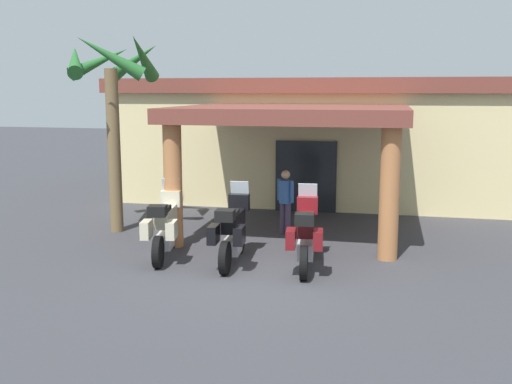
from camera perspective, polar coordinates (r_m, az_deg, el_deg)
ground_plane at (r=11.65m, az=-0.22°, el=-7.97°), size 80.00×80.00×0.00m
motel_building at (r=20.33m, az=6.08°, el=5.38°), size 13.05×11.85×3.92m
motorcycle_cream at (r=12.76m, az=-8.83°, el=-3.26°), size 0.91×2.19×1.61m
motorcycle_black at (r=12.19m, az=-2.31°, el=-3.76°), size 0.74×2.21×1.61m
motorcycle_maroon at (r=11.90m, az=4.83°, el=-4.13°), size 0.77×2.21×1.61m
pedestrian at (r=14.59m, az=2.87°, el=-0.57°), size 0.46×0.33×1.62m
palm_tree_roadside at (r=15.15m, az=-13.67°, el=9.94°), size 2.48×2.56×4.95m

